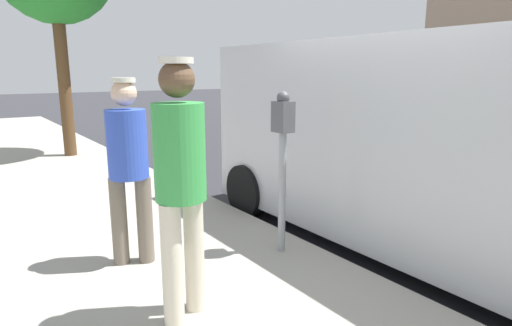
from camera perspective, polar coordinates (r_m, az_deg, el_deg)
The scene contains 5 objects.
ground_plane at distance 4.85m, azimuth 20.38°, elevation -10.92°, with size 80.00×80.00×0.00m, color #2D2D33.
parking_meter_near at distance 3.89m, azimuth 3.60°, elevation 2.42°, with size 0.14×0.18×1.52m.
pedestrian_in_green at distance 2.83m, azimuth -10.14°, elevation -1.53°, with size 0.35×0.34×1.77m.
pedestrian_in_blue at distance 3.82m, azimuth -16.81°, elevation 0.28°, with size 0.34×0.34×1.64m.
parked_van at distance 4.59m, azimuth 23.98°, elevation 2.55°, with size 2.12×5.20×2.15m.
Camera 1 is at (3.77, 2.43, 1.83)m, focal length 29.75 mm.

